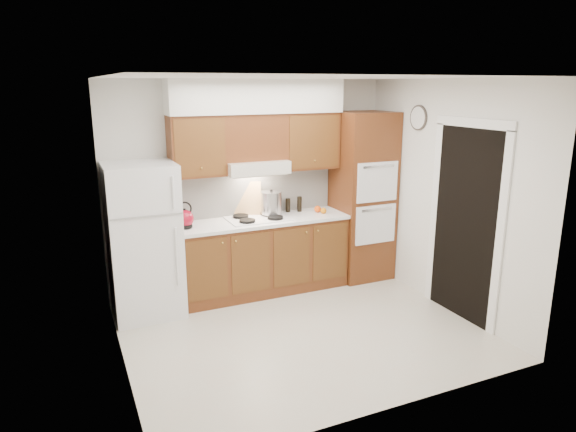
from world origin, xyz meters
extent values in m
plane|color=beige|center=(0.00, 0.00, 0.00)|extent=(3.60, 3.60, 0.00)
plane|color=white|center=(0.00, 0.00, 2.60)|extent=(3.60, 3.60, 0.00)
cube|color=silver|center=(0.00, 1.50, 1.30)|extent=(3.60, 0.02, 2.60)
cube|color=silver|center=(-1.80, 0.00, 1.30)|extent=(0.02, 3.00, 2.60)
cube|color=silver|center=(1.80, 0.00, 1.30)|extent=(0.02, 3.00, 2.60)
cube|color=white|center=(-1.41, 1.14, 0.86)|extent=(0.75, 0.72, 1.72)
cube|color=brown|center=(0.02, 1.20, 0.45)|extent=(2.11, 0.60, 0.90)
cube|color=white|center=(0.03, 1.19, 0.92)|extent=(2.13, 0.62, 0.04)
cube|color=white|center=(0.02, 1.49, 1.22)|extent=(2.11, 0.03, 0.56)
cube|color=brown|center=(1.44, 1.18, 1.10)|extent=(0.70, 0.65, 2.20)
cube|color=brown|center=(-0.71, 1.33, 1.85)|extent=(0.63, 0.33, 0.70)
cube|color=brown|center=(0.72, 1.33, 1.85)|extent=(0.73, 0.33, 0.70)
cube|color=silver|center=(-0.02, 1.27, 1.57)|extent=(0.75, 0.45, 0.15)
cube|color=brown|center=(-0.02, 1.33, 1.92)|extent=(0.75, 0.33, 0.55)
cube|color=silver|center=(0.03, 1.32, 2.40)|extent=(2.13, 0.36, 0.40)
cube|color=white|center=(-0.02, 1.21, 0.95)|extent=(0.74, 0.50, 0.01)
cube|color=black|center=(1.79, -0.35, 1.05)|extent=(0.02, 0.90, 2.10)
cylinder|color=#3F3833|center=(1.79, 0.55, 2.15)|extent=(0.02, 0.30, 0.30)
sphere|color=maroon|center=(-0.93, 1.17, 1.05)|extent=(0.25, 0.25, 0.20)
cube|color=#DDAD71|center=(-0.07, 1.45, 1.14)|extent=(0.35, 0.22, 0.44)
cylinder|color=#B3B3B7|center=(0.19, 1.29, 1.11)|extent=(0.32, 0.32, 0.27)
cylinder|color=black|center=(0.34, 1.42, 1.03)|extent=(0.06, 0.06, 0.18)
cylinder|color=black|center=(0.60, 1.35, 1.04)|extent=(0.08, 0.08, 0.20)
cylinder|color=black|center=(0.46, 1.39, 1.03)|extent=(0.07, 0.07, 0.18)
sphere|color=orange|center=(0.83, 1.12, 0.98)|extent=(0.09, 0.09, 0.08)
sphere|color=#FF610D|center=(0.80, 1.21, 0.98)|extent=(0.11, 0.11, 0.09)
camera|label=1|loc=(-2.17, -4.47, 2.54)|focal=32.00mm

